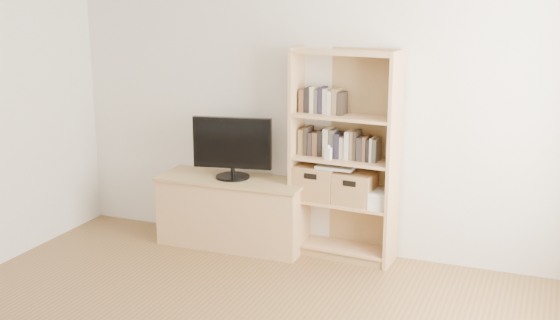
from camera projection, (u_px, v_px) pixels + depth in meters
The scene contains 11 objects.
back_wall at pixel (316, 99), 5.86m from camera, with size 4.50×0.02×2.60m, color silver.
tv_stand at pixel (233, 213), 6.13m from camera, with size 1.27×0.48×0.58m, color tan.
bookshelf at pixel (344, 156), 5.72m from camera, with size 0.87×0.31×1.74m, color tan.
television at pixel (232, 147), 5.99m from camera, with size 0.68×0.05×0.54m, color black.
books_row_mid at pixel (345, 146), 5.71m from camera, with size 0.74×0.14×0.20m, color olive.
books_row_upper at pixel (323, 101), 5.71m from camera, with size 0.38×0.14×0.20m, color olive.
baby_monitor at pixel (328, 154), 5.67m from camera, with size 0.05×0.03×0.10m, color white.
basket_left at pixel (317, 182), 5.87m from camera, with size 0.34×0.28×0.28m, color #8D6140.
basket_right at pixel (355, 188), 5.73m from camera, with size 0.32×0.26×0.26m, color #8D6140.
laptop at pixel (337, 167), 5.75m from camera, with size 0.31×0.21×0.02m, color silver.
magazine_stack at pixel (377, 200), 5.67m from camera, with size 0.17×0.24×0.11m, color beige.
Camera 1 is at (1.88, -3.01, 2.22)m, focal length 45.00 mm.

